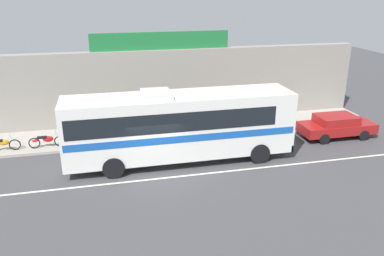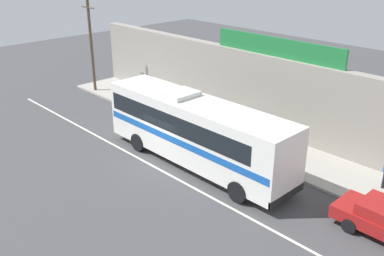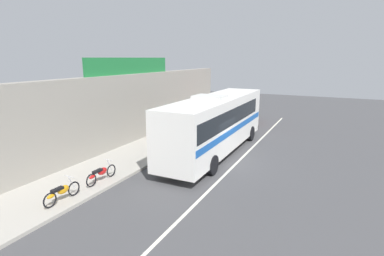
{
  "view_description": "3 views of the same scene",
  "coord_description": "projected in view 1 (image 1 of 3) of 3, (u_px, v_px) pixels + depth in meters",
  "views": [
    {
      "loc": [
        -2.13,
        -17.26,
        8.59
      ],
      "look_at": [
        2.19,
        1.19,
        1.68
      ],
      "focal_mm": 36.55,
      "sensor_mm": 36.0,
      "label": 1
    },
    {
      "loc": [
        16.03,
        -13.25,
        10.71
      ],
      "look_at": [
        0.77,
        1.4,
        1.75
      ],
      "focal_mm": 40.22,
      "sensor_mm": 36.0,
      "label": 2
    },
    {
      "loc": [
        -15.5,
        -5.67,
        5.88
      ],
      "look_at": [
        -0.17,
        1.83,
        1.89
      ],
      "focal_mm": 28.13,
      "sensor_mm": 36.0,
      "label": 3
    }
  ],
  "objects": [
    {
      "name": "pedestrian_near_shop",
      "position": [
        164.0,
        113.0,
        24.34
      ],
      "size": [
        0.3,
        0.48,
        1.69
      ],
      "color": "brown",
      "rests_on": "sidewalk_slab"
    },
    {
      "name": "motorcycle_purple",
      "position": [
        2.0,
        144.0,
        21.08
      ],
      "size": [
        1.82,
        0.56,
        0.94
      ],
      "color": "black",
      "rests_on": "sidewalk_slab"
    },
    {
      "name": "storefront_facade",
      "position": [
        137.0,
        88.0,
        25.09
      ],
      "size": [
        30.0,
        0.7,
        4.8
      ],
      "primitive_type": "cube",
      "color": "gray",
      "rests_on": "ground_plane"
    },
    {
      "name": "sidewalk_slab",
      "position": [
        142.0,
        134.0,
        23.92
      ],
      "size": [
        30.0,
        3.6,
        0.14
      ],
      "primitive_type": "cube",
      "color": "#A8A399",
      "rests_on": "ground_plane"
    },
    {
      "name": "parked_car",
      "position": [
        336.0,
        125.0,
        23.33
      ],
      "size": [
        4.45,
        1.9,
        1.37
      ],
      "color": "maroon",
      "rests_on": "ground_plane"
    },
    {
      "name": "motorcycle_black",
      "position": [
        46.0,
        140.0,
        21.56
      ],
      "size": [
        1.96,
        0.56,
        0.94
      ],
      "color": "black",
      "rests_on": "sidewalk_slab"
    },
    {
      "name": "intercity_bus",
      "position": [
        178.0,
        123.0,
        19.67
      ],
      "size": [
        11.52,
        2.63,
        3.78
      ],
      "color": "white",
      "rests_on": "ground_plane"
    },
    {
      "name": "ground_plane",
      "position": [
        154.0,
        172.0,
        19.19
      ],
      "size": [
        70.0,
        70.0,
        0.0
      ],
      "primitive_type": "plane",
      "color": "#444447"
    },
    {
      "name": "pedestrian_far_right",
      "position": [
        206.0,
        114.0,
        24.29
      ],
      "size": [
        0.3,
        0.48,
        1.6
      ],
      "color": "black",
      "rests_on": "sidewalk_slab"
    },
    {
      "name": "road_center_stripe",
      "position": [
        157.0,
        179.0,
        18.46
      ],
      "size": [
        30.0,
        0.14,
        0.01
      ],
      "primitive_type": "cube",
      "color": "silver",
      "rests_on": "ground_plane"
    },
    {
      "name": "storefront_billboard",
      "position": [
        161.0,
        41.0,
        24.43
      ],
      "size": [
        8.76,
        0.12,
        1.1
      ],
      "primitive_type": "cube",
      "color": "#1E7538",
      "rests_on": "storefront_facade"
    },
    {
      "name": "pedestrian_by_curb",
      "position": [
        284.0,
        105.0,
        25.96
      ],
      "size": [
        0.3,
        0.48,
        1.68
      ],
      "color": "black",
      "rests_on": "sidewalk_slab"
    }
  ]
}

